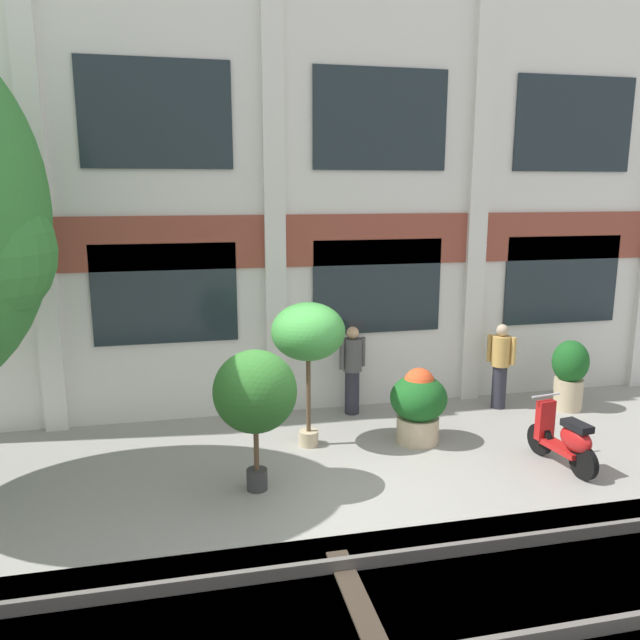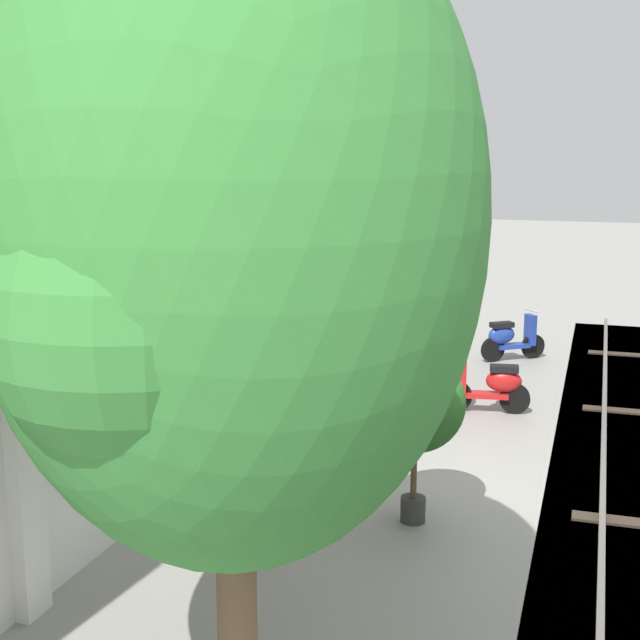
% 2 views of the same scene
% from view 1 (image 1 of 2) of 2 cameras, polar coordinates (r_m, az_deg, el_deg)
% --- Properties ---
extents(ground_plane, '(80.00, 80.00, 0.00)m').
position_cam_1_polar(ground_plane, '(8.80, -0.87, -15.03)').
color(ground_plane, gray).
extents(apartment_facade, '(15.33, 0.64, 8.82)m').
position_cam_1_polar(apartment_facade, '(11.05, -4.48, 13.93)').
color(apartment_facade, silver).
rests_on(apartment_facade, ground).
extents(rail_tracks, '(22.97, 2.80, 0.43)m').
position_cam_1_polar(rail_tracks, '(6.69, 4.28, -26.15)').
color(rail_tracks, '#4C473F').
rests_on(rail_tracks, ground).
extents(potted_plant_terracotta_small, '(1.11, 1.11, 1.94)m').
position_cam_1_polar(potted_plant_terracotta_small, '(8.26, -5.96, -6.66)').
color(potted_plant_terracotta_small, '#333333').
rests_on(potted_plant_terracotta_small, ground).
extents(potted_plant_fluted_column, '(0.91, 0.91, 1.22)m').
position_cam_1_polar(potted_plant_fluted_column, '(10.10, 8.99, -7.47)').
color(potted_plant_fluted_column, tan).
rests_on(potted_plant_fluted_column, ground).
extents(potted_plant_glazed_jar, '(0.65, 0.65, 1.30)m').
position_cam_1_polar(potted_plant_glazed_jar, '(12.29, 21.86, -4.43)').
color(potted_plant_glazed_jar, tan).
rests_on(potted_plant_glazed_jar, ground).
extents(potted_plant_tall_urn, '(1.14, 1.14, 2.30)m').
position_cam_1_polar(potted_plant_tall_urn, '(9.53, -1.09, -1.28)').
color(potted_plant_tall_urn, tan).
rests_on(potted_plant_tall_urn, ground).
extents(scooter_near_curb, '(0.51, 1.38, 0.98)m').
position_cam_1_polar(scooter_near_curb, '(9.83, 21.50, -10.12)').
color(scooter_near_curb, black).
rests_on(scooter_near_curb, ground).
extents(resident_by_doorway, '(0.40, 0.40, 1.58)m').
position_cam_1_polar(resident_by_doorway, '(11.91, 16.17, -3.85)').
color(resident_by_doorway, '#282833').
rests_on(resident_by_doorway, ground).
extents(resident_watching_tracks, '(0.51, 0.34, 1.61)m').
position_cam_1_polar(resident_watching_tracks, '(11.17, 2.97, -4.35)').
color(resident_watching_tracks, '#282833').
rests_on(resident_watching_tracks, ground).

